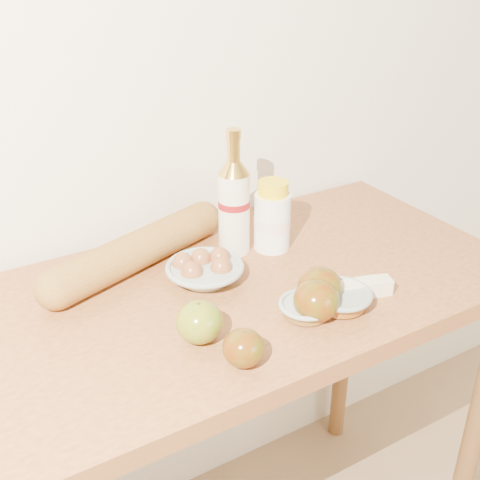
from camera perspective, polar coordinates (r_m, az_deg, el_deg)
name	(u,v)px	position (r m, az deg, el deg)	size (l,w,h in m)	color
back_wall	(154,57)	(1.36, -8.14, 16.82)	(3.50, 0.02, 2.60)	white
table	(233,336)	(1.29, -0.69, -9.04)	(1.20, 0.60, 0.90)	#B06C39
bourbon_bottle	(234,204)	(1.30, -0.58, 3.41)	(0.07, 0.07, 0.28)	silver
cream_bottle	(272,218)	(1.33, 3.09, 2.11)	(0.10, 0.10, 0.16)	white
egg_bowl	(204,270)	(1.24, -3.41, -2.82)	(0.19, 0.19, 0.06)	#96A49E
baguette	(137,250)	(1.29, -9.73, -0.97)	(0.49, 0.23, 0.08)	#AD7C35
apple_yellowgreen	(199,322)	(1.06, -3.87, -7.75)	(0.11, 0.11, 0.08)	olive
apple_redgreen_front	(243,348)	(1.01, 0.33, -10.20)	(0.09, 0.09, 0.07)	maroon
apple_redgreen_right	(316,301)	(1.12, 7.25, -5.72)	(0.11, 0.11, 0.08)	maroon
sugar_bowl	(306,308)	(1.14, 6.26, -6.46)	(0.12, 0.12, 0.03)	#99A7A2
syrup_bowl	(340,298)	(1.17, 9.47, -5.48)	(0.16, 0.16, 0.04)	gray
butter_stick	(362,289)	(1.21, 11.52, -4.53)	(0.12, 0.06, 0.04)	beige
apple_extra	(320,288)	(1.16, 7.57, -4.49)	(0.11, 0.11, 0.08)	maroon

